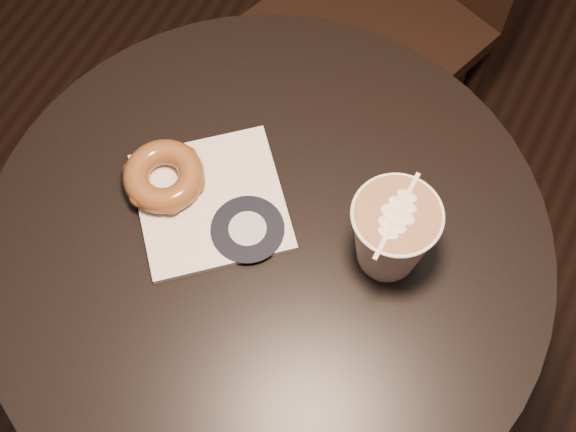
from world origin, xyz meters
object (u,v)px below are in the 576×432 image
Objects in this scene: doughnut at (164,176)px; latte_cup at (392,235)px; pastry_bag at (211,202)px; cafe_table at (269,299)px.

doughnut is 0.29m from latte_cup.
cafe_table is at bearing -53.10° from pastry_bag.
pastry_bag is at bearing 4.05° from doughnut.
pastry_bag is 1.75× the size of doughnut.
latte_cup reaches higher than cafe_table.
doughnut is at bearing -171.68° from latte_cup.
cafe_table is 0.27m from doughnut.
doughnut reaches higher than pastry_bag.
latte_cup reaches higher than doughnut.
cafe_table is 7.46× the size of doughnut.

